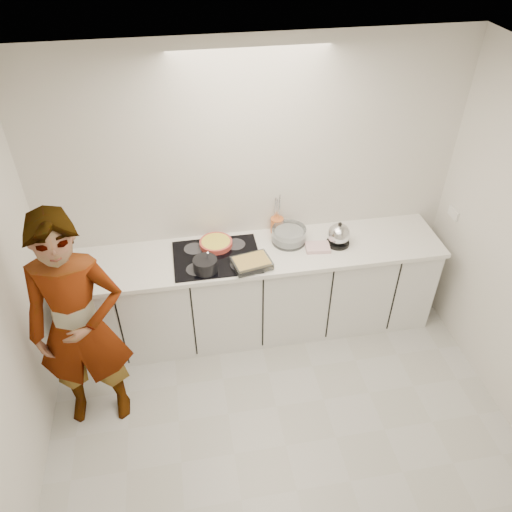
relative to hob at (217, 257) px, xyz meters
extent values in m
cube|color=#B8B8B4|center=(0.35, -1.26, -0.92)|extent=(3.60, 3.20, 0.00)
cube|color=white|center=(0.35, -1.26, 1.68)|extent=(3.60, 3.20, 0.00)
cube|color=silver|center=(0.35, 0.34, 0.38)|extent=(3.60, 0.00, 2.60)
cube|color=white|center=(2.14, 0.07, 0.15)|extent=(0.02, 0.15, 0.09)
cube|color=silver|center=(0.35, 0.02, -0.48)|extent=(3.20, 0.58, 0.87)
cube|color=white|center=(0.35, 0.02, -0.03)|extent=(3.24, 0.64, 0.04)
cube|color=black|center=(0.00, 0.00, 0.00)|extent=(0.72, 0.54, 0.01)
cylinder|color=#C04136|center=(0.01, 0.15, 0.03)|extent=(0.35, 0.35, 0.05)
cylinder|color=yellow|center=(0.01, 0.15, 0.05)|extent=(0.30, 0.30, 0.01)
cylinder|color=black|center=(-0.11, -0.16, 0.06)|extent=(0.20, 0.20, 0.11)
cylinder|color=silver|center=(-0.09, -0.14, 0.11)|extent=(0.03, 0.08, 0.17)
cube|color=silver|center=(0.27, -0.17, 0.04)|extent=(0.34, 0.28, 0.06)
cube|color=tan|center=(0.27, -0.17, 0.06)|extent=(0.31, 0.24, 0.02)
cylinder|color=silver|center=(0.65, 0.12, 0.06)|extent=(0.33, 0.33, 0.14)
cylinder|color=white|center=(0.65, 0.12, 0.04)|extent=(0.28, 0.28, 0.06)
cube|color=white|center=(0.87, -0.03, 0.01)|extent=(0.22, 0.17, 0.03)
cylinder|color=black|center=(1.06, 0.01, 0.00)|extent=(0.22, 0.22, 0.02)
sphere|color=silver|center=(1.06, 0.01, 0.10)|extent=(0.21, 0.21, 0.19)
sphere|color=black|center=(1.06, 0.01, 0.20)|extent=(0.04, 0.04, 0.03)
cylinder|color=#D0662E|center=(0.58, 0.28, 0.06)|extent=(0.15, 0.15, 0.14)
imported|color=silver|center=(-1.05, -0.67, 0.03)|extent=(0.70, 0.47, 1.89)
camera|label=1|loc=(-0.24, -3.30, 2.60)|focal=35.00mm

